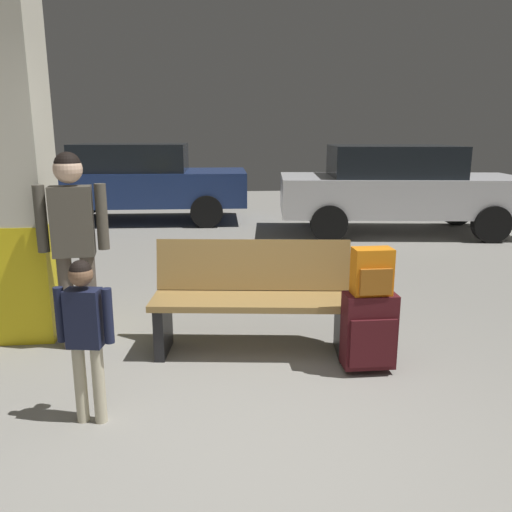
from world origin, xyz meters
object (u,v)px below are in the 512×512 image
Objects in this scene: adult at (73,230)px; parked_car_far at (139,180)px; backpack_bright at (372,272)px; parked_car_near at (397,187)px; suitcase at (369,331)px; bench at (253,298)px; structural_pillar at (12,159)px; child at (85,325)px.

parked_car_far is (-0.24, 6.26, -0.18)m from adult.
parked_car_near is at bearing 67.79° from backpack_bright.
backpack_bright is (0.00, -0.00, 0.45)m from suitcase.
bench is at bearing 149.34° from suitcase.
adult is at bearing 163.06° from suitcase.
suitcase is (2.76, -1.04, -1.21)m from structural_pillar.
child reaches higher than suitcase.
structural_pillar is at bearing 159.44° from suitcase.
adult reaches higher than child.
backpack_bright is at bearing -79.31° from suitcase.
parked_car_far is (-2.47, 6.94, 0.48)m from suitcase.
adult is at bearing 105.12° from child.
structural_pillar is at bearing -139.28° from parked_car_near.
adult reaches higher than parked_car_near.
backpack_bright is at bearing -70.41° from parked_car_far.
backpack_bright is 0.21× the size of adult.
suitcase is at bearing -112.22° from parked_car_near.
parked_car_far is at bearing 109.59° from suitcase.
structural_pillar reaches higher than parked_car_far.
bench reaches higher than suitcase.
parked_car_far is at bearing 87.13° from structural_pillar.
adult is at bearing -87.83° from parked_car_far.
bench is 4.86× the size of backpack_bright.
parked_car_far is (-2.47, 6.94, 0.03)m from backpack_bright.
structural_pillar is 2.99× the size of child.
structural_pillar is 1.87× the size of bench.
bench is 0.96m from suitcase.
adult reaches higher than backpack_bright.
child is (-1.91, -0.50, -0.14)m from backpack_bright.
adult reaches higher than parked_car_far.
parked_car_far reaches higher than backpack_bright.
backpack_bright is at bearing -30.68° from bench.
child is 7.46m from parked_car_far.
parked_car_far reaches higher than suitcase.
suitcase is 0.38× the size of adult.
backpack_bright reaches higher than bench.
backpack_bright is at bearing -20.57° from structural_pillar.
structural_pillar is 6.53m from parked_car_near.
suitcase is 0.45m from backpack_bright.
parked_car_near is (2.15, 5.27, 0.48)m from suitcase.
suitcase is at bearing 14.80° from child.
backpack_bright is (0.82, -0.49, 0.33)m from bench.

